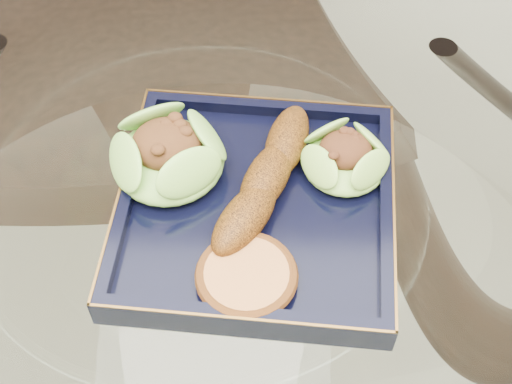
{
  "coord_description": "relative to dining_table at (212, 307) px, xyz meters",
  "views": [
    {
      "loc": [
        0.06,
        -0.41,
        1.35
      ],
      "look_at": [
        0.05,
        0.02,
        0.8
      ],
      "focal_mm": 50.0,
      "sensor_mm": 36.0,
      "label": 1
    }
  ],
  "objects": [
    {
      "name": "lettuce_wrap_right",
      "position": [
        0.14,
        0.06,
        0.2
      ],
      "size": [
        0.1,
        0.1,
        0.03
      ],
      "primitive_type": "ellipsoid",
      "rotation": [
        0.0,
        0.0,
        0.23
      ],
      "color": "#5EA42F",
      "rests_on": "navy_plate"
    },
    {
      "name": "crumb_patty",
      "position": [
        0.04,
        -0.07,
        0.19
      ],
      "size": [
        0.09,
        0.09,
        0.02
      ],
      "primitive_type": "cylinder",
      "rotation": [
        0.0,
        0.0,
        -0.05
      ],
      "color": "#B9763D",
      "rests_on": "navy_plate"
    },
    {
      "name": "dining_chair",
      "position": [
        -0.11,
        0.49,
        -0.08
      ],
      "size": [
        0.46,
        0.46,
        0.93
      ],
      "rotation": [
        0.0,
        0.0,
        0.17
      ],
      "color": "#331B11",
      "rests_on": "ground"
    },
    {
      "name": "navy_plate",
      "position": [
        0.05,
        0.02,
        0.17
      ],
      "size": [
        0.29,
        0.29,
        0.02
      ],
      "primitive_type": "cube",
      "rotation": [
        0.0,
        0.0,
        -0.09
      ],
      "color": "black",
      "rests_on": "dining_table"
    },
    {
      "name": "lettuce_wrap_left",
      "position": [
        -0.04,
        0.06,
        0.2
      ],
      "size": [
        0.12,
        0.12,
        0.04
      ],
      "primitive_type": "ellipsoid",
      "rotation": [
        0.0,
        0.0,
        0.1
      ],
      "color": "#61A630",
      "rests_on": "navy_plate"
    },
    {
      "name": "dining_table",
      "position": [
        0.0,
        0.0,
        0.0
      ],
      "size": [
        1.13,
        1.13,
        0.77
      ],
      "color": "white",
      "rests_on": "ground"
    },
    {
      "name": "roasted_plantain",
      "position": [
        0.06,
        0.03,
        0.2
      ],
      "size": [
        0.11,
        0.19,
        0.04
      ],
      "primitive_type": "ellipsoid",
      "rotation": [
        0.0,
        0.0,
        1.17
      ],
      "color": "#68370A",
      "rests_on": "navy_plate"
    }
  ]
}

